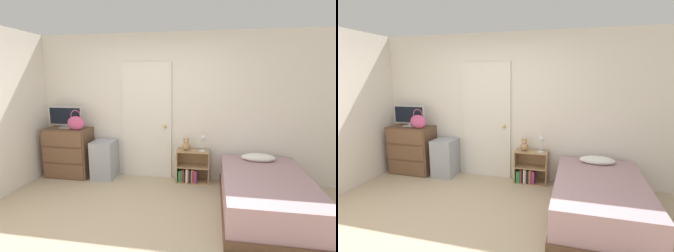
% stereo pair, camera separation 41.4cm
% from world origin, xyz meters
% --- Properties ---
extents(ground_plane, '(16.00, 16.00, 0.00)m').
position_xyz_m(ground_plane, '(0.00, 0.00, 0.00)').
color(ground_plane, tan).
extents(wall_back, '(10.00, 0.06, 2.55)m').
position_xyz_m(wall_back, '(0.00, 2.00, 1.27)').
color(wall_back, silver).
rests_on(wall_back, ground_plane).
extents(door_closed, '(0.89, 0.09, 2.07)m').
position_xyz_m(door_closed, '(-0.21, 1.95, 1.03)').
color(door_closed, silver).
rests_on(door_closed, ground_plane).
extents(dresser, '(0.81, 0.44, 0.90)m').
position_xyz_m(dresser, '(-1.64, 1.73, 0.45)').
color(dresser, brown).
rests_on(dresser, ground_plane).
extents(tv, '(0.62, 0.16, 0.39)m').
position_xyz_m(tv, '(-1.67, 1.75, 1.10)').
color(tv, '#B7B7BC').
rests_on(tv, dresser).
extents(handbag, '(0.32, 0.13, 0.35)m').
position_xyz_m(handbag, '(-1.40, 1.62, 1.02)').
color(handbag, '#C64C7F').
rests_on(handbag, dresser).
extents(storage_bin, '(0.39, 0.42, 0.69)m').
position_xyz_m(storage_bin, '(-0.96, 1.74, 0.34)').
color(storage_bin, '#999EA8').
rests_on(storage_bin, ground_plane).
extents(bookshelf, '(0.56, 0.27, 0.57)m').
position_xyz_m(bookshelf, '(0.60, 1.82, 0.22)').
color(bookshelf, tan).
rests_on(bookshelf, ground_plane).
extents(teddy_bear, '(0.14, 0.14, 0.22)m').
position_xyz_m(teddy_bear, '(0.51, 1.82, 0.66)').
color(teddy_bear, tan).
rests_on(teddy_bear, bookshelf).
extents(desk_lamp, '(0.12, 0.12, 0.29)m').
position_xyz_m(desk_lamp, '(0.80, 1.78, 0.77)').
color(desk_lamp, silver).
rests_on(desk_lamp, bookshelf).
extents(bed, '(1.17, 1.96, 0.60)m').
position_xyz_m(bed, '(1.68, 0.99, 0.25)').
color(bed, brown).
rests_on(bed, ground_plane).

